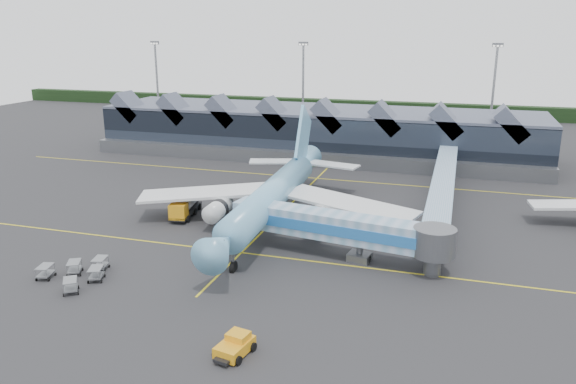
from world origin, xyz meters
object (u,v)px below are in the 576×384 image
(jet_bridge, at_px, (350,230))
(pushback_tug, at_px, (235,346))
(main_airliner, at_px, (275,193))
(fuel_truck, at_px, (186,204))

(jet_bridge, xyz_separation_m, pushback_tug, (-5.02, -22.06, -2.80))
(main_airliner, height_order, jet_bridge, main_airliner)
(jet_bridge, height_order, pushback_tug, jet_bridge)
(jet_bridge, distance_m, fuel_truck, 26.73)
(fuel_truck, bearing_deg, jet_bridge, -29.24)
(main_airliner, height_order, fuel_truck, main_airliner)
(main_airliner, xyz_separation_m, jet_bridge, (12.10, -9.43, -0.67))
(main_airliner, height_order, pushback_tug, main_airliner)
(main_airliner, distance_m, fuel_truck, 13.30)
(main_airliner, bearing_deg, pushback_tug, -79.80)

